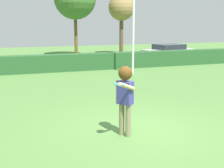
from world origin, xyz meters
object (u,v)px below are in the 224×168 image
birch_tree (122,8)px  frisbee (120,84)px  lamppost (134,10)px  person (125,92)px  parked_car_silver (169,51)px

birch_tree → frisbee: bearing=-111.1°
lamppost → birch_tree: lamppost is taller
frisbee → birch_tree: bearing=68.9°
person → lamppost: bearing=65.5°
frisbee → lamppost: lamppost is taller
frisbee → parked_car_silver: bearing=55.9°
lamppost → birch_tree: (3.12, 9.98, 0.60)m
frisbee → parked_car_silver: (9.32, 13.78, -0.76)m
lamppost → parked_car_silver: 7.67m
frisbee → parked_car_silver: 16.65m
person → frisbee: bearing=-126.4°
person → frisbee: size_ratio=7.67×
person → birch_tree: birch_tree is taller
birch_tree → parked_car_silver: bearing=-68.1°
lamppost → birch_tree: size_ratio=1.20×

